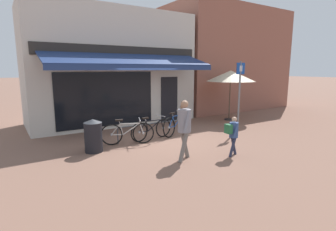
# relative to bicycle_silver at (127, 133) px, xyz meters

# --- Properties ---
(ground_plane) EXTENTS (160.00, 160.00, 0.00)m
(ground_plane) POSITION_rel_bicycle_silver_xyz_m (1.32, 0.10, -0.39)
(ground_plane) COLOR brown
(shop_front) EXTENTS (7.37, 4.62, 5.02)m
(shop_front) POSITION_rel_bicycle_silver_xyz_m (1.06, 3.98, 2.12)
(shop_front) COLOR beige
(shop_front) RESTS_ON ground_plane
(neighbour_building) EXTENTS (7.75, 4.00, 6.04)m
(neighbour_building) POSITION_rel_bicycle_silver_xyz_m (8.83, 4.50, 2.64)
(neighbour_building) COLOR #8E5647
(neighbour_building) RESTS_ON ground_plane
(bike_rack_rail) EXTENTS (2.78, 0.04, 0.57)m
(bike_rack_rail) POSITION_rel_bicycle_silver_xyz_m (1.09, 0.23, 0.07)
(bike_rack_rail) COLOR #47494F
(bike_rack_rail) RESTS_ON ground_plane
(bicycle_silver) EXTENTS (1.67, 0.77, 0.86)m
(bicycle_silver) POSITION_rel_bicycle_silver_xyz_m (0.00, 0.00, 0.00)
(bicycle_silver) COLOR black
(bicycle_silver) RESTS_ON ground_plane
(bicycle_black) EXTENTS (1.74, 0.52, 0.82)m
(bicycle_black) POSITION_rel_bicycle_silver_xyz_m (0.99, 0.13, -0.02)
(bicycle_black) COLOR black
(bicycle_black) RESTS_ON ground_plane
(bicycle_blue) EXTENTS (1.70, 0.80, 0.89)m
(bicycle_blue) POSITION_rel_bicycle_silver_xyz_m (2.12, 0.20, 0.01)
(bicycle_blue) COLOR black
(bicycle_blue) RESTS_ON ground_plane
(pedestrian_adult) EXTENTS (0.56, 0.63, 1.66)m
(pedestrian_adult) POSITION_rel_bicycle_silver_xyz_m (0.69, -2.20, 0.63)
(pedestrian_adult) COLOR slate
(pedestrian_adult) RESTS_ON ground_plane
(pedestrian_child) EXTENTS (0.48, 0.37, 1.15)m
(pedestrian_child) POSITION_rel_bicycle_silver_xyz_m (2.05, -2.68, 0.33)
(pedestrian_child) COLOR #282D47
(pedestrian_child) RESTS_ON ground_plane
(litter_bin) EXTENTS (0.54, 0.54, 1.00)m
(litter_bin) POSITION_rel_bicycle_silver_xyz_m (-1.17, -0.16, 0.12)
(litter_bin) COLOR black
(litter_bin) RESTS_ON ground_plane
(parking_sign) EXTENTS (0.44, 0.07, 2.76)m
(parking_sign) POSITION_rel_bicycle_silver_xyz_m (4.51, -0.66, 1.29)
(parking_sign) COLOR slate
(parking_sign) RESTS_ON ground_plane
(cafe_parasol) EXTENTS (2.30, 2.30, 2.40)m
(cafe_parasol) POSITION_rel_bicycle_silver_xyz_m (5.95, 1.22, 1.74)
(cafe_parasol) COLOR #4C3D2D
(cafe_parasol) RESTS_ON ground_plane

